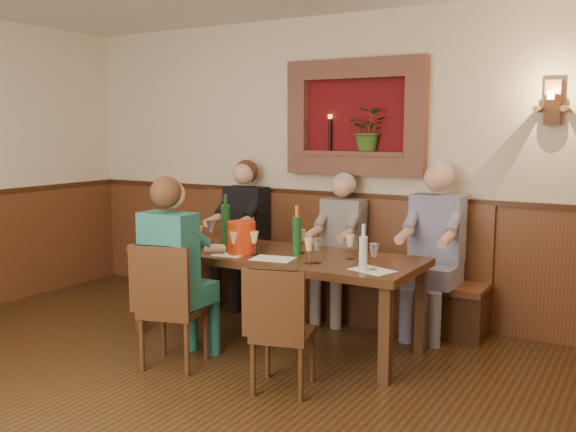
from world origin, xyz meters
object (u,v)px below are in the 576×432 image
at_px(chair_near_left, 173,331).
at_px(person_bench_left, 241,245).
at_px(wine_bottle_green_a, 297,235).
at_px(bench, 326,280).
at_px(chair_near_right, 283,354).
at_px(wine_bottle_green_b, 226,224).
at_px(water_bottle, 363,252).
at_px(dining_table, 274,261).
at_px(person_bench_right, 433,264).
at_px(person_bench_mid, 339,260).
at_px(spittoon_bucket, 241,237).
at_px(person_chair_front, 178,287).

bearing_deg(chair_near_left, person_bench_left, 92.60).
bearing_deg(wine_bottle_green_a, bench, 102.57).
bearing_deg(chair_near_right, wine_bottle_green_b, 125.55).
height_order(wine_bottle_green_b, water_bottle, wine_bottle_green_b).
distance_m(bench, chair_near_left, 1.83).
xyz_separation_m(dining_table, person_bench_right, (1.06, 0.84, -0.06)).
distance_m(person_bench_left, person_bench_mid, 1.08).
bearing_deg(person_bench_mid, person_bench_left, -179.84).
bearing_deg(wine_bottle_green_b, chair_near_right, -39.51).
height_order(person_bench_left, wine_bottle_green_a, person_bench_left).
bearing_deg(wine_bottle_green_a, chair_near_right, -66.48).
bearing_deg(wine_bottle_green_a, person_bench_right, 44.56).
bearing_deg(person_bench_right, spittoon_bucket, -141.67).
xyz_separation_m(person_chair_front, wine_bottle_green_b, (-0.20, 0.89, 0.35)).
relative_size(bench, chair_near_right, 3.51).
xyz_separation_m(person_bench_right, person_chair_front, (-1.42, -1.61, -0.03)).
bearing_deg(dining_table, wine_bottle_green_b, 168.47).
distance_m(person_bench_right, wine_bottle_green_a, 1.23).
bearing_deg(dining_table, water_bottle, -16.62).
height_order(person_bench_mid, person_chair_front, person_chair_front).
bearing_deg(wine_bottle_green_b, person_bench_left, 115.05).
bearing_deg(person_bench_right, water_bottle, -98.13).
bearing_deg(person_bench_mid, wine_bottle_green_b, -135.62).
distance_m(person_bench_right, spittoon_bucket, 1.64).
height_order(spittoon_bucket, wine_bottle_green_a, wine_bottle_green_a).
relative_size(chair_near_left, person_bench_mid, 0.69).
relative_size(dining_table, person_bench_left, 1.67).
bearing_deg(person_chair_front, chair_near_right, -2.39).
xyz_separation_m(chair_near_left, person_bench_left, (-0.54, 1.68, 0.33)).
bearing_deg(person_bench_left, person_bench_mid, 0.16).
xyz_separation_m(spittoon_bucket, wine_bottle_green_a, (0.42, 0.17, 0.03)).
bearing_deg(person_chair_front, spittoon_bucket, 75.83).
relative_size(chair_near_left, person_chair_front, 0.66).
height_order(chair_near_left, wine_bottle_green_b, wine_bottle_green_b).
bearing_deg(person_bench_mid, chair_near_right, -76.79).
bearing_deg(water_bottle, wine_bottle_green_a, 158.64).
bearing_deg(dining_table, person_bench_right, 38.32).
height_order(dining_table, person_bench_mid, person_bench_mid).
height_order(chair_near_right, person_bench_right, person_bench_right).
height_order(person_bench_right, water_bottle, person_bench_right).
height_order(chair_near_left, wine_bottle_green_a, wine_bottle_green_a).
xyz_separation_m(bench, water_bottle, (0.90, -1.21, 0.56)).
relative_size(dining_table, chair_near_left, 2.58).
bearing_deg(person_bench_right, wine_bottle_green_a, -135.44).
distance_m(person_bench_left, water_bottle, 2.13).
bearing_deg(chair_near_left, person_bench_mid, 57.12).
relative_size(dining_table, wine_bottle_green_b, 5.56).
xyz_separation_m(bench, wine_bottle_green_b, (-0.56, -0.83, 0.60)).
xyz_separation_m(chair_near_right, wine_bottle_green_a, (-0.36, 0.82, 0.66)).
height_order(person_chair_front, wine_bottle_green_a, person_chair_front).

